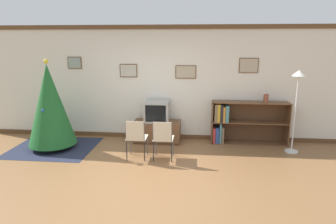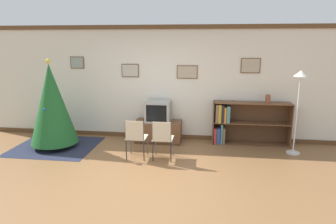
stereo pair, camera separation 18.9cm
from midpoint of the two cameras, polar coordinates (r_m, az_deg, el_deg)
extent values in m
plane|color=brown|center=(5.31, -5.90, -12.83)|extent=(24.00, 24.00, 0.00)
cube|color=silver|center=(7.19, -2.37, 5.48)|extent=(8.98, 0.08, 2.70)
cube|color=brown|center=(7.07, -2.54, 15.91)|extent=(8.98, 0.03, 0.10)
cube|color=brown|center=(7.43, -2.33, -4.57)|extent=(8.98, 0.03, 0.10)
cube|color=brown|center=(7.65, -18.04, 8.91)|extent=(0.34, 0.02, 0.29)
cube|color=gray|center=(7.64, -18.08, 8.90)|extent=(0.30, 0.01, 0.25)
cube|color=brown|center=(7.24, -8.28, 7.81)|extent=(0.42, 0.02, 0.31)
cube|color=#BCB7A8|center=(7.23, -8.30, 7.80)|extent=(0.38, 0.01, 0.28)
cube|color=brown|center=(7.04, 2.63, 7.63)|extent=(0.48, 0.02, 0.31)
cube|color=tan|center=(7.03, 2.63, 7.62)|extent=(0.45, 0.01, 0.27)
cube|color=brown|center=(7.10, 14.38, 8.59)|extent=(0.43, 0.02, 0.34)
cube|color=tan|center=(7.09, 14.40, 8.58)|extent=(0.40, 0.01, 0.30)
cube|color=#23283D|center=(7.27, -21.60, -6.32)|extent=(1.80, 1.56, 0.01)
cylinder|color=maroon|center=(7.25, -21.64, -5.92)|extent=(0.36, 0.36, 0.10)
cone|color=#1E5B28|center=(7.02, -22.29, 1.29)|extent=(1.03, 1.03, 1.76)
sphere|color=yellow|center=(6.90, -22.98, 8.87)|extent=(0.10, 0.10, 0.10)
sphere|color=#1E4CB2|center=(6.81, -23.49, 0.28)|extent=(0.06, 0.06, 0.06)
sphere|color=red|center=(7.17, -20.35, 1.06)|extent=(0.04, 0.04, 0.04)
sphere|color=silver|center=(7.31, -23.11, 0.55)|extent=(0.06, 0.06, 0.06)
sphere|color=silver|center=(7.03, -21.80, 4.85)|extent=(0.05, 0.05, 0.05)
sphere|color=silver|center=(7.26, -22.12, 1.74)|extent=(0.04, 0.04, 0.04)
cube|color=#4C311E|center=(7.18, -2.82, -5.43)|extent=(1.04, 0.50, 0.05)
cube|color=brown|center=(7.10, -2.84, -3.52)|extent=(1.09, 0.53, 0.45)
cube|color=#9E9E99|center=(6.98, -2.88, 0.17)|extent=(0.57, 0.49, 0.49)
cube|color=black|center=(6.74, -3.20, -0.32)|extent=(0.47, 0.01, 0.38)
cube|color=beige|center=(6.13, -6.80, -4.83)|extent=(0.40, 0.40, 0.02)
cube|color=beige|center=(5.89, -7.25, -3.59)|extent=(0.35, 0.01, 0.38)
cylinder|color=#4C4C51|center=(6.40, -7.98, -6.13)|extent=(0.02, 0.02, 0.42)
cylinder|color=#4C4C51|center=(6.33, -4.79, -6.28)|extent=(0.02, 0.02, 0.42)
cylinder|color=#4C4C51|center=(6.08, -8.78, -7.26)|extent=(0.02, 0.02, 0.42)
cylinder|color=#4C4C51|center=(6.00, -5.42, -7.43)|extent=(0.02, 0.02, 0.42)
cylinder|color=#4C4C51|center=(6.01, -8.84, -5.49)|extent=(0.02, 0.02, 0.82)
cylinder|color=#4C4C51|center=(5.93, -5.46, -5.65)|extent=(0.02, 0.02, 0.82)
cube|color=beige|center=(6.04, -1.76, -5.02)|extent=(0.40, 0.40, 0.02)
cube|color=beige|center=(5.80, -2.02, -3.77)|extent=(0.35, 0.01, 0.38)
cylinder|color=#4C4C51|center=(6.30, -3.17, -6.35)|extent=(0.02, 0.02, 0.42)
cylinder|color=#4C4C51|center=(6.26, 0.11, -6.47)|extent=(0.02, 0.02, 0.42)
cylinder|color=#4C4C51|center=(5.97, -3.70, -7.51)|extent=(0.02, 0.02, 0.42)
cylinder|color=#4C4C51|center=(5.92, -0.23, -7.65)|extent=(0.02, 0.02, 0.42)
cylinder|color=#4C4C51|center=(5.90, -3.72, -5.72)|extent=(0.02, 0.02, 0.82)
cylinder|color=#4C4C51|center=(5.86, -0.23, -5.84)|extent=(0.02, 0.02, 0.82)
cube|color=brown|center=(7.06, 7.63, -1.88)|extent=(0.02, 0.36, 0.99)
cube|color=brown|center=(7.33, 21.16, -2.12)|extent=(0.02, 0.36, 0.99)
cube|color=brown|center=(7.03, 14.75, 1.79)|extent=(1.74, 0.36, 0.02)
cube|color=brown|center=(7.28, 14.30, -5.69)|extent=(1.74, 0.36, 0.02)
cube|color=brown|center=(7.14, 14.53, -1.86)|extent=(1.70, 0.36, 0.02)
cube|color=brown|center=(7.31, 14.32, -1.66)|extent=(1.74, 0.01, 0.99)
cube|color=#B73333|center=(7.11, 7.98, -4.27)|extent=(0.06, 0.28, 0.36)
cube|color=#2D4C93|center=(7.09, 8.59, -4.34)|extent=(0.08, 0.22, 0.36)
cube|color=teal|center=(7.09, 9.17, -3.94)|extent=(0.04, 0.25, 0.46)
cube|color=#756047|center=(7.08, 9.61, -4.33)|extent=(0.05, 0.20, 0.37)
cube|color=#756047|center=(6.94, 8.32, -0.19)|extent=(0.06, 0.21, 0.41)
cube|color=gold|center=(6.98, 8.83, -0.11)|extent=(0.06, 0.28, 0.41)
cube|color=#232328|center=(6.95, 9.40, -0.21)|extent=(0.06, 0.23, 0.40)
cube|color=orange|center=(6.98, 9.83, -0.37)|extent=(0.05, 0.27, 0.36)
cube|color=teal|center=(6.98, 10.40, -0.28)|extent=(0.07, 0.26, 0.39)
cylinder|color=brown|center=(7.04, 17.43, 2.47)|extent=(0.11, 0.11, 0.18)
torus|color=brown|center=(7.03, 17.48, 3.21)|extent=(0.10, 0.10, 0.02)
cylinder|color=silver|center=(7.02, 21.70, -6.96)|extent=(0.28, 0.28, 0.03)
cylinder|color=silver|center=(6.79, 22.29, -0.44)|extent=(0.03, 0.03, 1.62)
cone|color=white|center=(6.65, 22.95, 6.85)|extent=(0.28, 0.28, 0.12)
camera|label=1|loc=(0.09, -90.88, -0.21)|focal=32.00mm
camera|label=2|loc=(0.09, 89.12, 0.21)|focal=32.00mm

